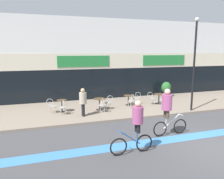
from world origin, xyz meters
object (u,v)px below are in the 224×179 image
(bistro_table_2, at_px, (128,98))
(lamp_post, at_px, (194,59))
(cafe_chair_1_side, at_px, (109,101))
(pedestrian_near_end, at_px, (83,100))
(bistro_table_1, at_px, (99,102))
(cafe_chair_3_near, at_px, (163,99))
(cafe_chair_1_near, at_px, (102,104))
(cyclist_2, at_px, (136,124))
(cafe_chair_2_near, at_px, (132,100))
(cyclist_1, at_px, (168,109))
(bistro_table_0, at_px, (62,104))
(cafe_chair_2_side, at_px, (137,97))
(cafe_chair_3_side, at_px, (151,97))
(cafe_chair_0_side, at_px, (52,105))
(bistro_table_3, at_px, (159,97))
(planter_pot, at_px, (166,88))
(cafe_chair_0_near, at_px, (63,106))

(bistro_table_2, relative_size, lamp_post, 0.12)
(cafe_chair_1_side, relative_size, pedestrian_near_end, 0.55)
(bistro_table_1, xyz_separation_m, lamp_post, (5.61, -1.90, 2.75))
(cafe_chair_3_near, bearing_deg, cafe_chair_1_near, 102.07)
(bistro_table_1, height_order, cafe_chair_1_near, cafe_chair_1_near)
(bistro_table_1, bearing_deg, cyclist_2, -91.41)
(bistro_table_1, bearing_deg, cafe_chair_1_side, 0.44)
(cafe_chair_1_near, bearing_deg, cafe_chair_2_near, -79.31)
(pedestrian_near_end, bearing_deg, cafe_chair_1_side, -158.66)
(cafe_chair_1_side, xyz_separation_m, lamp_post, (4.99, -1.90, 2.78))
(cafe_chair_1_near, relative_size, cyclist_1, 0.41)
(cafe_chair_3_near, bearing_deg, bistro_table_0, 93.65)
(cafe_chair_1_side, bearing_deg, bistro_table_0, -7.78)
(pedestrian_near_end, bearing_deg, cafe_chair_1_near, -169.85)
(bistro_table_0, xyz_separation_m, cyclist_2, (2.21, -6.29, 0.51))
(cafe_chair_1_side, bearing_deg, cafe_chair_2_near, 174.96)
(cyclist_2, bearing_deg, bistro_table_2, -111.35)
(cafe_chair_2_near, relative_size, cyclist_2, 0.44)
(cafe_chair_2_near, distance_m, cafe_chair_3_near, 2.26)
(cafe_chair_3_near, xyz_separation_m, lamp_post, (1.12, -1.58, 2.78))
(cafe_chair_1_side, xyz_separation_m, cafe_chair_2_side, (2.25, 0.58, 0.00))
(cafe_chair_2_near, height_order, cafe_chair_3_side, same)
(cafe_chair_1_near, distance_m, cyclist_1, 4.73)
(bistro_table_0, bearing_deg, cafe_chair_3_side, 0.81)
(cafe_chair_0_side, bearing_deg, bistro_table_3, 3.96)
(bistro_table_1, height_order, cafe_chair_2_near, cafe_chair_2_near)
(cyclist_1, distance_m, pedestrian_near_end, 5.03)
(cafe_chair_3_side, bearing_deg, cafe_chair_0_side, -175.56)
(bistro_table_2, xyz_separation_m, cafe_chair_3_side, (1.63, -0.28, 0.02))
(bistro_table_0, xyz_separation_m, cyclist_1, (4.31, -5.11, 0.63))
(cafe_chair_3_side, bearing_deg, cafe_chair_1_near, -162.69)
(cafe_chair_1_side, distance_m, cafe_chair_2_side, 2.32)
(cafe_chair_3_near, distance_m, lamp_post, 3.38)
(cafe_chair_0_side, xyz_separation_m, cyclist_1, (4.94, -5.11, 0.65))
(cafe_chair_2_near, xyz_separation_m, planter_pot, (4.14, 2.45, 0.16))
(bistro_table_3, relative_size, cafe_chair_1_near, 0.82)
(bistro_table_2, relative_size, cafe_chair_1_side, 0.78)
(bistro_table_0, xyz_separation_m, lamp_post, (7.97, -2.12, 2.75))
(cafe_chair_2_side, bearing_deg, bistro_table_0, 9.25)
(cyclist_2, bearing_deg, cafe_chair_3_near, -130.48)
(cafe_chair_0_side, relative_size, cyclist_1, 0.41)
(bistro_table_2, xyz_separation_m, cafe_chair_2_near, (0.01, -0.63, 0.02))
(cafe_chair_0_side, relative_size, lamp_post, 0.16)
(cafe_chair_1_side, bearing_deg, planter_pot, -160.95)
(cafe_chair_2_side, height_order, cyclist_2, cyclist_2)
(bistro_table_1, bearing_deg, cafe_chair_0_near, -170.26)
(bistro_table_3, bearing_deg, bistro_table_0, -179.31)
(bistro_table_1, height_order, cyclist_2, cyclist_2)
(cafe_chair_2_side, height_order, lamp_post, lamp_post)
(cyclist_1, distance_m, cyclist_2, 2.42)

